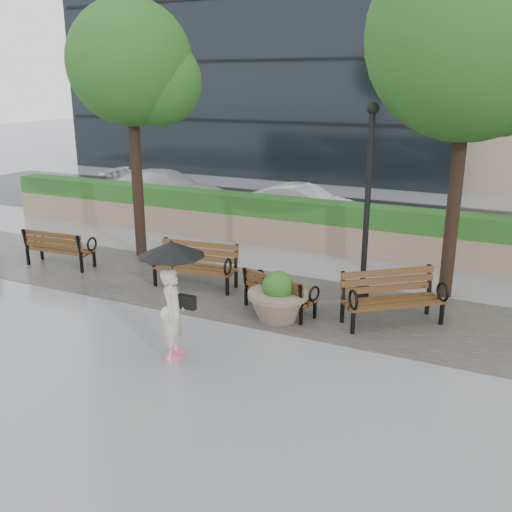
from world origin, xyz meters
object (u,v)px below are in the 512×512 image
at_px(lamppost, 366,217).
at_px(car_right, 303,204).
at_px(bench_3, 392,309).
at_px(car_left, 167,189).
at_px(bench_1, 195,275).
at_px(planter_left, 278,301).
at_px(bench_2, 279,301).
at_px(bench_0, 60,255).
at_px(pedestrian, 173,289).

distance_m(lamppost, car_right, 7.21).
height_order(bench_3, car_left, car_left).
distance_m(bench_1, car_right, 6.98).
bearing_deg(bench_3, planter_left, 161.28).
relative_size(bench_2, car_right, 0.45).
bearing_deg(bench_2, planter_left, 127.00).
relative_size(bench_2, planter_left, 1.39).
relative_size(planter_left, car_right, 0.32).
bearing_deg(planter_left, car_right, 107.54).
bearing_deg(bench_2, bench_0, 14.18).
relative_size(planter_left, pedestrian, 0.59).
bearing_deg(lamppost, car_left, 146.15).
bearing_deg(pedestrian, lamppost, -44.03).
height_order(car_left, pedestrian, pedestrian).
bearing_deg(pedestrian, bench_1, 9.59).
xyz_separation_m(planter_left, car_right, (-2.49, 7.86, 0.22)).
bearing_deg(car_left, bench_1, -148.91).
bearing_deg(bench_0, car_right, -121.39).
relative_size(bench_2, pedestrian, 0.82).
bearing_deg(planter_left, bench_0, 173.15).
relative_size(bench_1, bench_3, 0.99).
xyz_separation_m(bench_0, pedestrian, (5.35, -2.96, 0.95)).
xyz_separation_m(bench_0, bench_3, (8.32, -0.01, 0.02)).
bearing_deg(car_left, car_right, -96.67).
distance_m(bench_2, lamppost, 2.48).
bearing_deg(bench_3, pedestrian, -173.92).
bearing_deg(car_right, bench_1, -173.93).
relative_size(bench_2, bench_3, 0.84).
distance_m(car_right, pedestrian, 10.21).
relative_size(car_left, car_right, 1.28).
height_order(bench_0, bench_1, bench_1).
relative_size(car_right, pedestrian, 1.83).
distance_m(bench_1, car_left, 8.83).
xyz_separation_m(bench_0, car_right, (3.79, 7.11, 0.33)).
distance_m(planter_left, lamppost, 2.56).
distance_m(planter_left, pedestrian, 2.53).
xyz_separation_m(bench_2, car_right, (-2.36, 7.51, 0.36)).
relative_size(bench_1, bench_2, 1.18).
distance_m(bench_0, bench_2, 6.17).
height_order(bench_0, pedestrian, pedestrian).
xyz_separation_m(bench_1, planter_left, (2.41, -0.89, 0.09)).
bearing_deg(car_right, bench_2, -157.10).
bearing_deg(bench_1, car_right, 84.70).
xyz_separation_m(lamppost, car_right, (-3.68, 6.09, -1.19)).
height_order(bench_0, car_left, car_left).
xyz_separation_m(bench_3, pedestrian, (-2.97, -2.95, 0.92)).
distance_m(planter_left, car_right, 8.25).
bearing_deg(car_left, pedestrian, -152.40).
relative_size(bench_3, planter_left, 1.65).
bearing_deg(pedestrian, car_left, 18.58).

